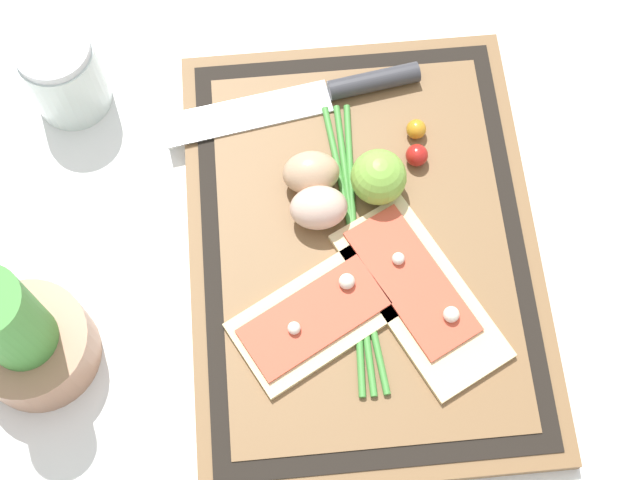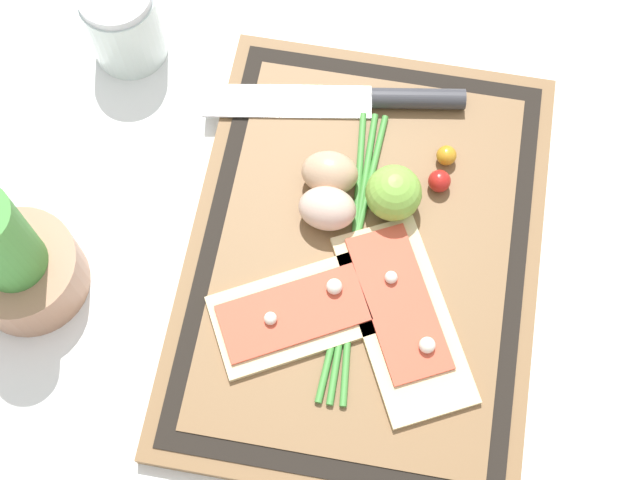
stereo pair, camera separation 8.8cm
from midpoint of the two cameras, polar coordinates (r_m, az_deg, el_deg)
The scene contains 13 objects.
ground_plane at distance 0.92m, azimuth 0.03°, elevation -0.98°, with size 6.00×6.00×0.00m, color white.
cutting_board at distance 0.91m, azimuth 0.03°, elevation -0.75°, with size 0.48×0.35×0.02m.
pizza_slice_near at distance 0.88m, azimuth 3.50°, elevation -3.68°, with size 0.22×0.17×0.02m.
pizza_slice_far at distance 0.87m, azimuth -2.68°, elevation -5.00°, with size 0.16×0.20×0.02m.
knife at distance 0.97m, azimuth -1.68°, elevation 9.20°, with size 0.08×0.28×0.02m.
egg_brown at distance 0.91m, azimuth -3.34°, elevation 3.98°, with size 0.04×0.06×0.04m, color tan.
egg_pink at distance 0.89m, azimuth -2.89°, elevation 1.73°, with size 0.04×0.06×0.04m, color beige.
lime at distance 0.90m, azimuth 0.99°, elevation 3.71°, with size 0.06×0.06×0.06m, color #7FB742.
cherry_tomato_red at distance 0.93m, azimuth 3.54°, elevation 5.12°, with size 0.02×0.02×0.02m, color red.
cherry_tomato_yellow at distance 0.95m, azimuth 3.54°, elevation 6.79°, with size 0.02×0.02×0.02m, color orange.
scallion_bunch at distance 0.90m, azimuth -0.59°, elevation -0.47°, with size 0.32×0.04×0.01m.
herb_pot at distance 0.89m, azimuth -21.12°, elevation -6.23°, with size 0.12×0.12×0.17m.
sauce_jar at distance 1.01m, azimuth -18.43°, elevation 9.54°, with size 0.08×0.08×0.10m.
Camera 1 is at (-0.33, 0.07, 0.86)m, focal length 50.00 mm.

